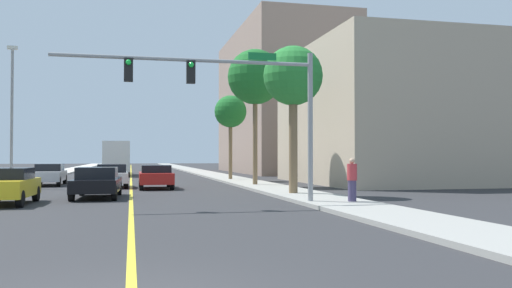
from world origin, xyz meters
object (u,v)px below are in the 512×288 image
Objects in this scene: palm_far at (230,112)px; car_silver at (49,174)px; traffic_signal_mast at (233,90)px; delivery_truck at (117,158)px; palm_near at (293,78)px; car_black at (97,182)px; car_red at (156,176)px; car_green at (119,167)px; pedestrian at (352,180)px; car_yellow at (8,185)px; car_white at (112,175)px; street_lamp at (12,108)px; palm_mid at (255,78)px.

palm_far is 1.40× the size of car_silver.
traffic_signal_mast is 19.43m from car_silver.
delivery_truck is at bearing 124.01° from palm_far.
traffic_signal_mast is 1.39× the size of palm_near.
delivery_truck is (0.16, 28.03, 1.01)m from car_black.
delivery_truck is at bearing 106.90° from palm_near.
delivery_truck is at bearing 98.55° from traffic_signal_mast.
palm_near is 10.70m from car_red.
traffic_signal_mast is at bearing -129.79° from palm_near.
car_green is at bearing 89.79° from delivery_truck.
palm_far is 1.38× the size of car_black.
car_silver is (-8.83, 16.92, -3.64)m from traffic_signal_mast.
pedestrian is (9.58, -33.98, -0.75)m from delivery_truck.
car_green is at bearing -93.04° from car_yellow.
palm_near reaches higher than palm_far.
street_lamp is at bearing 172.88° from car_white.
palm_mid reaches higher than car_silver.
traffic_signal_mast reaches higher than delivery_truck.
palm_mid is 1.97× the size of car_red.
car_green is at bearing 95.50° from car_red.
traffic_signal_mast reaches higher than car_white.
street_lamp is 14.57m from palm_mid.
street_lamp is 21.44m from pedestrian.
car_black is (-8.87, -15.12, -4.52)m from palm_far.
car_silver is at bearing 57.75° from street_lamp.
car_black is at bearing -138.73° from car_yellow.
car_black is 1.12× the size of car_white.
car_yellow is 4.10m from car_black.
car_red is at bearing 129.46° from palm_near.
traffic_signal_mast is 1.52× the size of palm_far.
palm_far is at bearing -164.59° from car_silver.
palm_near is (3.76, 4.51, 1.22)m from traffic_signal_mast.
car_yellow is 13.33m from pedestrian.
traffic_signal_mast is 42.59m from car_green.
palm_near is at bearing -73.43° from delivery_truck.
car_white is at bearing 172.47° from palm_mid.
car_red is at bearing 100.97° from traffic_signal_mast.
delivery_truck is at bearing -46.85° from pedestrian.
palm_far is at bearing 37.09° from car_white.
car_red is at bearing 68.06° from car_black.
palm_far is 11.83m from car_white.
car_yellow is 30.83m from delivery_truck.
pedestrian is (0.79, -13.07, -5.78)m from palm_mid.
traffic_signal_mast is at bearing 20.42° from pedestrian.
car_silver reaches higher than car_red.
street_lamp is at bearing -106.38° from delivery_truck.
traffic_signal_mast is 2.45× the size of car_yellow.
car_yellow is (0.48, -14.14, 0.02)m from car_silver.
palm_mid is at bearing 40.60° from car_black.
car_green is at bearing -49.93° from pedestrian.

